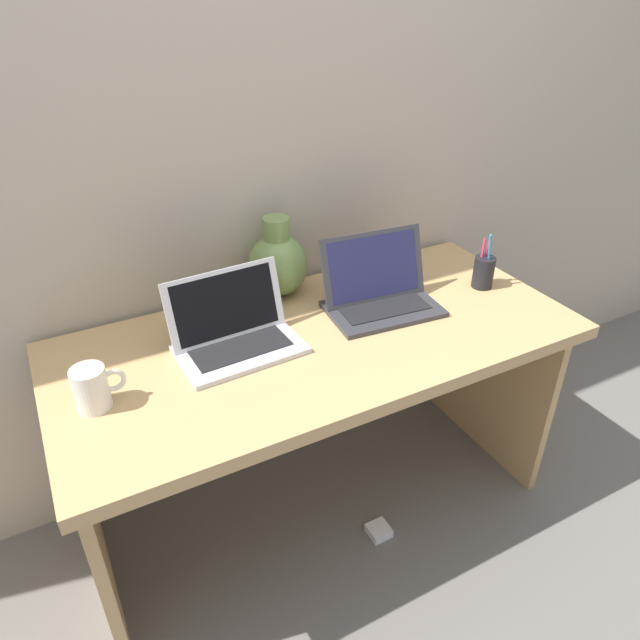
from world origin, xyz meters
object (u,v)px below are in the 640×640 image
object	(u,v)px
pen_cup	(484,271)
power_brick	(379,531)
laptop_right	(378,289)
laptop_left	(233,329)
green_vase	(278,263)
coffee_mug	(92,388)

from	to	relation	value
pen_cup	power_brick	distance (m)	0.92
laptop_right	power_brick	xyz separation A→B (m)	(-0.12, -0.26, -0.76)
pen_cup	power_brick	xyz separation A→B (m)	(-0.49, -0.21, -0.75)
laptop_left	green_vase	xyz separation A→B (m)	(0.23, 0.22, 0.05)
green_vase	pen_cup	size ratio (longest dim) A/B	1.35
laptop_right	green_vase	size ratio (longest dim) A/B	1.38
laptop_left	green_vase	size ratio (longest dim) A/B	1.33
coffee_mug	pen_cup	distance (m)	1.23
green_vase	coffee_mug	distance (m)	0.70
laptop_left	pen_cup	bearing A→B (deg)	-3.70
coffee_mug	pen_cup	size ratio (longest dim) A/B	0.65
green_vase	coffee_mug	bearing A→B (deg)	-153.40
laptop_left	green_vase	distance (m)	0.33
laptop_left	power_brick	bearing A→B (deg)	-36.70
power_brick	laptop_left	bearing A→B (deg)	143.30
laptop_right	green_vase	world-z (taller)	green_vase
green_vase	power_brick	distance (m)	0.94
laptop_left	coffee_mug	world-z (taller)	laptop_left
laptop_right	green_vase	distance (m)	0.33
laptop_left	laptop_right	xyz separation A→B (m)	(0.47, -0.00, 0.01)
green_vase	pen_cup	bearing A→B (deg)	-24.28
coffee_mug	power_brick	world-z (taller)	coffee_mug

